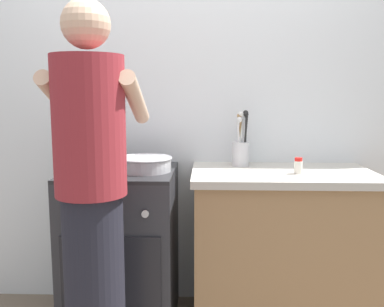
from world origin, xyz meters
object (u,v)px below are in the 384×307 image
mixing_bowl (145,163)px  utensil_crock (241,148)px  pot (97,157)px  spice_bottle (298,166)px  stove_range (123,247)px  person (92,203)px

mixing_bowl → utensil_crock: 0.58m
pot → spice_bottle: pot is taller
stove_range → spice_bottle: size_ratio=10.35×
stove_range → spice_bottle: bearing=-4.3°
mixing_bowl → stove_range: bearing=169.7°
mixing_bowl → utensil_crock: (0.54, 0.20, 0.06)m
stove_range → spice_bottle: spice_bottle is taller
utensil_crock → person: bearing=-133.0°
utensil_crock → spice_bottle: utensil_crock is taller
mixing_bowl → pot: bearing=169.6°
stove_range → person: (-0.01, -0.57, 0.41)m
stove_range → spice_bottle: 1.09m
stove_range → utensil_crock: utensil_crock is taller
spice_bottle → stove_range: bearing=175.7°
pot → spice_bottle: 1.11m
utensil_crock → person: (-0.69, -0.74, -0.14)m
mixing_bowl → spice_bottle: size_ratio=3.49×
person → mixing_bowl: bearing=74.8°
pot → mixing_bowl: pot is taller
utensil_crock → person: person is taller
pot → utensil_crock: 0.84m
pot → person: (0.13, -0.59, -0.11)m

